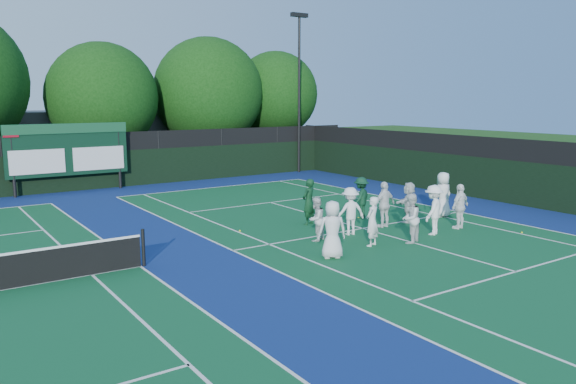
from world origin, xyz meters
TOP-DOWN VIEW (x-y plane):
  - ground at (0.00, 0.00)m, footprint 120.00×120.00m
  - court_apron at (-6.00, 1.00)m, footprint 34.00×32.00m
  - near_court at (0.00, 1.00)m, footprint 11.05×23.85m
  - back_fence at (-6.00, 16.00)m, footprint 34.00×0.08m
  - divider_fence_right at (9.00, 1.00)m, footprint 0.08×32.00m
  - scoreboard at (-7.01, 15.59)m, footprint 6.00×0.21m
  - clubhouse at (-2.00, 24.00)m, footprint 18.00×6.00m
  - light_pole_right at (7.50, 15.70)m, footprint 1.20×0.30m
  - tree_c at (-3.84, 19.58)m, footprint 6.47×6.47m
  - tree_d at (3.04, 19.58)m, footprint 7.15×7.15m
  - tree_e at (8.32, 19.58)m, footprint 5.95×5.95m
  - tennis_ball_0 at (-1.49, 0.77)m, footprint 0.07×0.07m
  - tennis_ball_1 at (0.30, 0.61)m, footprint 0.07×0.07m
  - tennis_ball_2 at (4.24, -2.79)m, footprint 0.07×0.07m
  - tennis_ball_3 at (-4.02, 3.14)m, footprint 0.07×0.07m
  - tennis_ball_4 at (1.05, 2.41)m, footprint 0.07×0.07m
  - tennis_ball_5 at (1.20, 0.94)m, footprint 0.07×0.07m
  - player_front_0 at (-3.38, -1.41)m, footprint 1.02×0.87m
  - player_front_1 at (-1.42, -1.04)m, footprint 0.71×0.60m
  - player_front_2 at (-0.08, -1.44)m, footprint 1.00×0.90m
  - player_front_3 at (1.45, -1.08)m, footprint 1.32×1.06m
  - player_front_4 at (2.98, -1.02)m, footprint 1.04×0.55m
  - player_back_0 at (-2.51, 0.56)m, footprint 0.89×0.81m
  - player_back_1 at (-0.99, 0.56)m, footprint 1.21×0.86m
  - player_back_2 at (0.83, 0.73)m, footprint 1.05×0.49m
  - player_back_3 at (2.23, 0.84)m, footprint 1.55×0.94m
  - player_back_4 at (4.10, 0.76)m, footprint 0.93×0.63m
  - coach_left at (-1.26, 2.68)m, footprint 0.76×0.63m
  - coach_right at (1.16, 2.41)m, footprint 1.25×1.02m

SIDE VIEW (x-z plane):
  - ground at x=0.00m, z-range 0.00..0.00m
  - court_apron at x=-6.00m, z-range 0.00..0.01m
  - near_court at x=0.00m, z-range 0.01..0.01m
  - tennis_ball_0 at x=-1.49m, z-range 0.00..0.07m
  - tennis_ball_1 at x=0.30m, z-range 0.00..0.07m
  - tennis_ball_2 at x=4.24m, z-range 0.00..0.07m
  - tennis_ball_3 at x=-4.02m, z-range 0.00..0.07m
  - tennis_ball_4 at x=1.05m, z-range 0.00..0.07m
  - tennis_ball_5 at x=1.20m, z-range 0.00..0.07m
  - player_back_0 at x=-2.51m, z-range 0.00..1.50m
  - player_back_3 at x=2.23m, z-range 0.00..1.59m
  - player_front_1 at x=-1.42m, z-range 0.00..1.65m
  - player_front_2 at x=-0.08m, z-range 0.00..1.68m
  - coach_right at x=1.16m, z-range 0.00..1.68m
  - player_front_4 at x=2.98m, z-range 0.00..1.69m
  - player_back_1 at x=-0.99m, z-range 0.00..1.70m
  - player_back_2 at x=0.83m, z-range 0.00..1.74m
  - player_front_0 at x=-3.38m, z-range 0.00..1.77m
  - coach_left at x=-1.26m, z-range 0.00..1.78m
  - player_front_3 at x=1.45m, z-range 0.00..1.79m
  - player_back_4 at x=4.10m, z-range 0.00..1.85m
  - back_fence at x=-6.00m, z-range -0.14..2.86m
  - divider_fence_right at x=9.00m, z-range -0.14..2.86m
  - clubhouse at x=-2.00m, z-range 0.00..4.00m
  - scoreboard at x=-7.01m, z-range 0.42..3.97m
  - tree_c at x=-3.84m, z-range 0.63..8.70m
  - tree_e at x=8.32m, z-range 0.91..9.01m
  - tree_d at x=3.04m, z-range 0.62..9.37m
  - light_pole_right at x=7.50m, z-range 1.24..11.36m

